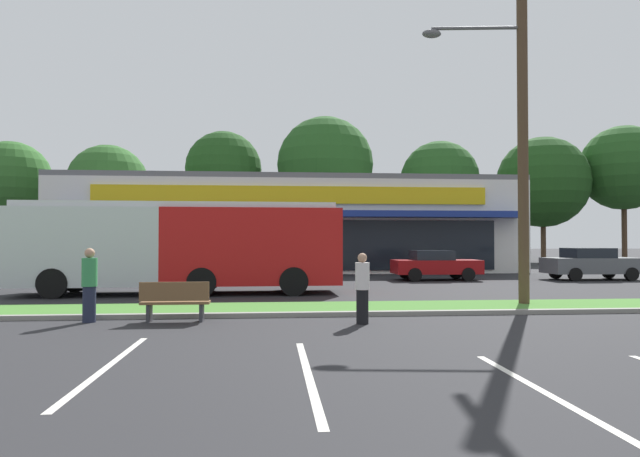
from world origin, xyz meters
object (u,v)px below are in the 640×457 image
(city_bus, at_px, (181,245))
(car_2, at_px, (435,265))
(utility_pole, at_px, (518,100))
(car_1, at_px, (155,266))
(bus_stop_bench, at_px, (175,301))
(pedestrian_by_pole, at_px, (89,285))
(pedestrian_near_bench, at_px, (362,288))
(car_3, at_px, (591,263))

(city_bus, distance_m, car_2, 12.64)
(city_bus, bearing_deg, utility_pole, 153.13)
(city_bus, distance_m, car_1, 6.34)
(bus_stop_bench, xyz_separation_m, pedestrian_by_pole, (-2.00, 0.14, 0.37))
(bus_stop_bench, distance_m, pedestrian_near_bench, 4.41)
(pedestrian_near_bench, bearing_deg, bus_stop_bench, -48.34)
(bus_stop_bench, xyz_separation_m, car_1, (-3.07, 12.86, 0.23))
(car_3, bearing_deg, car_2, 176.69)
(car_1, bearing_deg, pedestrian_near_bench, 118.67)
(bus_stop_bench, height_order, pedestrian_by_pole, pedestrian_by_pole)
(car_2, bearing_deg, bus_stop_bench, -128.10)
(utility_pole, xyz_separation_m, city_bus, (-10.31, 4.93, -4.20))
(utility_pole, distance_m, bus_stop_bench, 11.01)
(car_3, height_order, pedestrian_by_pole, pedestrian_by_pole)
(city_bus, bearing_deg, pedestrian_by_pole, 80.13)
(utility_pole, height_order, bus_stop_bench, utility_pole)
(city_bus, relative_size, pedestrian_by_pole, 6.59)
(bus_stop_bench, height_order, car_2, car_2)
(car_1, xyz_separation_m, pedestrian_by_pole, (1.07, -12.72, 0.14))
(car_3, distance_m, pedestrian_by_pole, 23.30)
(car_3, relative_size, pedestrian_by_pole, 2.58)
(car_1, bearing_deg, city_bus, 109.54)
(city_bus, bearing_deg, bus_stop_bench, 96.64)
(city_bus, xyz_separation_m, car_2, (11.11, 5.95, -1.02))
(bus_stop_bench, bearing_deg, car_2, -128.10)
(car_2, bearing_deg, city_bus, -151.84)
(utility_pole, height_order, car_2, utility_pole)
(city_bus, height_order, car_2, city_bus)
(car_2, distance_m, car_3, 7.66)
(bus_stop_bench, bearing_deg, car_3, -144.94)
(car_2, height_order, pedestrian_near_bench, pedestrian_near_bench)
(utility_pole, relative_size, city_bus, 0.98)
(car_1, xyz_separation_m, car_3, (20.84, -0.39, 0.06))
(car_1, relative_size, pedestrian_near_bench, 2.60)
(utility_pole, bearing_deg, car_3, 51.04)
(utility_pole, height_order, pedestrian_by_pole, utility_pole)
(utility_pole, distance_m, city_bus, 12.18)
(car_1, height_order, car_2, car_2)
(bus_stop_bench, xyz_separation_m, pedestrian_near_bench, (4.34, -0.69, 0.31))
(bus_stop_bench, relative_size, car_2, 0.39)
(car_1, height_order, car_3, car_3)
(utility_pole, height_order, car_3, utility_pole)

